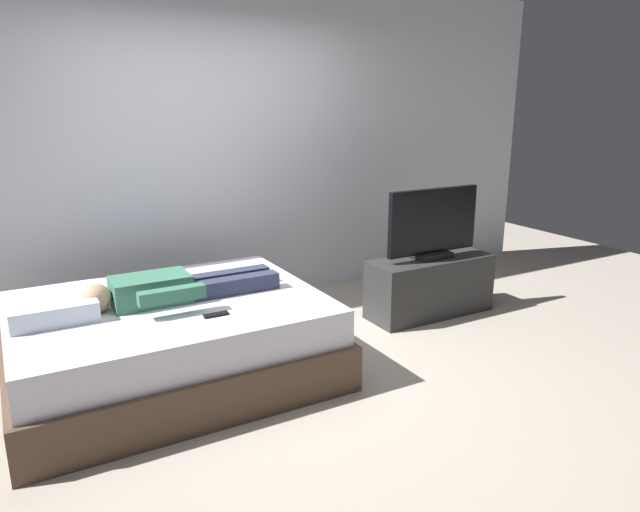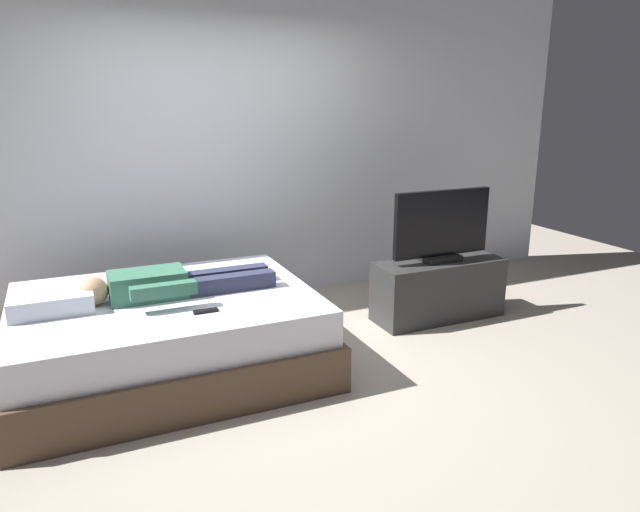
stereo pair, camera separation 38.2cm
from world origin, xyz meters
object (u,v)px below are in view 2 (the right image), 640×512
(pillow, at_px, (51,302))
(bed, at_px, (167,335))
(remote, at_px, (206,311))
(tv_stand, at_px, (438,289))
(tv, at_px, (442,227))
(person, at_px, (168,284))

(pillow, bearing_deg, bed, 0.00)
(remote, bearing_deg, pillow, 154.45)
(tv_stand, distance_m, tv, 0.53)
(remote, xyz_separation_m, tv, (2.08, 0.50, 0.24))
(pillow, height_order, remote, pillow)
(pillow, relative_size, remote, 3.20)
(bed, relative_size, tv, 2.27)
(tv_stand, bearing_deg, person, -177.49)
(bed, bearing_deg, pillow, -180.00)
(remote, height_order, tv, tv)
(bed, distance_m, tv_stand, 2.26)
(person, bearing_deg, pillow, 179.61)
(person, height_order, remote, person)
(person, relative_size, remote, 8.40)
(pillow, xyz_separation_m, remote, (0.86, -0.41, -0.05))
(pillow, height_order, tv_stand, pillow)
(bed, height_order, tv, tv)
(remote, distance_m, tv_stand, 2.16)
(pillow, xyz_separation_m, tv_stand, (2.93, 0.09, -0.35))
(bed, distance_m, tv, 2.32)
(pillow, bearing_deg, tv_stand, 1.81)
(remote, bearing_deg, bed, 113.72)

